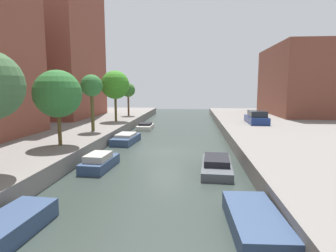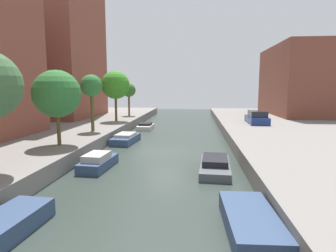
# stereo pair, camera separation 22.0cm
# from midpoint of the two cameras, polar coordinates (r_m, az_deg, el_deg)

# --- Properties ---
(ground_plane) EXTENTS (84.00, 84.00, 0.00)m
(ground_plane) POSITION_cam_midpoint_polar(r_m,az_deg,el_deg) (21.29, -0.67, -5.22)
(ground_plane) COLOR #2D3833
(apartment_tower_far) EXTENTS (10.00, 12.13, 25.24)m
(apartment_tower_far) POSITION_cam_midpoint_polar(r_m,az_deg,el_deg) (40.80, -22.75, 19.72)
(apartment_tower_far) COLOR brown
(apartment_tower_far) RESTS_ON quay_left
(low_block_right) EXTENTS (10.00, 15.60, 9.60)m
(low_block_right) POSITION_cam_midpoint_polar(r_m,az_deg,el_deg) (45.15, 26.05, 8.30)
(low_block_right) COLOR brown
(low_block_right) RESTS_ON quay_right
(street_tree_2) EXTENTS (3.09, 3.09, 4.95)m
(street_tree_2) POSITION_cam_midpoint_polar(r_m,az_deg,el_deg) (19.74, -21.76, 6.06)
(street_tree_2) COLOR brown
(street_tree_2) RESTS_ON quay_left
(street_tree_3) EXTENTS (1.89, 1.89, 4.92)m
(street_tree_3) POSITION_cam_midpoint_polar(r_m,az_deg,el_deg) (25.40, -15.49, 7.72)
(street_tree_3) COLOR #4D4A24
(street_tree_3) RESTS_ON quay_left
(street_tree_4) EXTENTS (3.18, 3.18, 5.68)m
(street_tree_4) POSITION_cam_midpoint_polar(r_m,az_deg,el_deg) (32.44, -10.87, 8.17)
(street_tree_4) COLOR brown
(street_tree_4) RESTS_ON quay_left
(street_tree_5) EXTENTS (1.86, 1.86, 4.39)m
(street_tree_5) POSITION_cam_midpoint_polar(r_m,az_deg,el_deg) (38.56, -8.24, 7.15)
(street_tree_5) COLOR brown
(street_tree_5) RESTS_ON quay_left
(parked_car) EXTENTS (1.93, 4.39, 1.38)m
(parked_car) POSITION_cam_midpoint_polar(r_m,az_deg,el_deg) (31.43, 17.33, 1.57)
(parked_car) COLOR navy
(parked_car) RESTS_ON quay_right
(moored_boat_left_1) EXTENTS (1.74, 3.60, 0.66)m
(moored_boat_left_1) POSITION_cam_midpoint_polar(r_m,az_deg,el_deg) (10.99, -30.23, -17.33)
(moored_boat_left_1) COLOR #33476B
(moored_boat_left_1) RESTS_ON ground_plane
(moored_boat_left_2) EXTENTS (1.60, 3.35, 0.97)m
(moored_boat_left_2) POSITION_cam_midpoint_polar(r_m,az_deg,el_deg) (17.36, -14.08, -7.10)
(moored_boat_left_2) COLOR #33476B
(moored_boat_left_2) RESTS_ON ground_plane
(moored_boat_left_3) EXTENTS (1.93, 4.02, 0.83)m
(moored_boat_left_3) POSITION_cam_midpoint_polar(r_m,az_deg,el_deg) (24.85, -8.76, -2.56)
(moored_boat_left_3) COLOR #33476B
(moored_boat_left_3) RESTS_ON ground_plane
(moored_boat_left_4) EXTENTS (1.62, 3.31, 0.74)m
(moored_boat_left_4) POSITION_cam_midpoint_polar(r_m,az_deg,el_deg) (32.71, -4.80, -0.09)
(moored_boat_left_4) COLOR beige
(moored_boat_left_4) RESTS_ON ground_plane
(moored_boat_right_1) EXTENTS (1.79, 3.95, 0.66)m
(moored_boat_right_1) POSITION_cam_midpoint_polar(r_m,az_deg,el_deg) (10.36, 16.61, -18.11)
(moored_boat_right_1) COLOR #33476B
(moored_boat_right_1) RESTS_ON ground_plane
(moored_boat_right_2) EXTENTS (1.94, 4.45, 0.80)m
(moored_boat_right_2) POSITION_cam_midpoint_polar(r_m,az_deg,el_deg) (16.70, 9.45, -7.83)
(moored_boat_right_2) COLOR #4C5156
(moored_boat_right_2) RESTS_ON ground_plane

